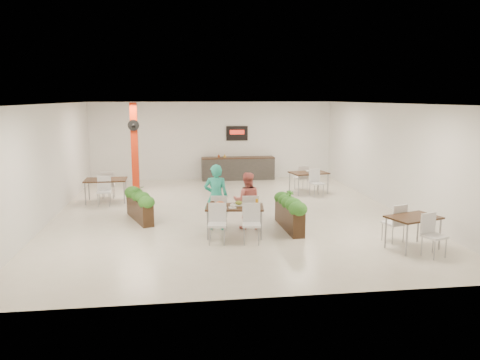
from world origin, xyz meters
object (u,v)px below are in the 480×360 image
red_column (135,146)px  planter_left (139,202)px  side_table_c (413,222)px  diner_woman (247,201)px  main_table (234,211)px  diner_man (216,197)px  service_counter (238,168)px  side_table_b (309,175)px  planter_right (289,210)px  side_table_a (106,183)px

red_column → planter_left: red_column is taller
red_column → side_table_c: 10.24m
diner_woman → planter_left: bearing=-15.4°
diner_woman → side_table_c: 4.08m
main_table → diner_man: diner_man is taller
red_column → planter_left: 4.45m
service_counter → diner_woman: size_ratio=2.03×
diner_woman → side_table_b: size_ratio=0.88×
main_table → planter_left: 3.06m
main_table → diner_woman: bearing=57.9°
diner_woman → planter_right: 1.13m
service_counter → side_table_b: bearing=-55.1°
service_counter → planter_right: (0.37, -7.54, 0.01)m
red_column → side_table_c: bearing=-48.6°
planter_right → side_table_b: size_ratio=1.16×
side_table_a → side_table_c: 9.58m
main_table → planter_right: (1.49, 0.46, -0.14)m
planter_right → side_table_b: planter_right is taller
red_column → main_table: size_ratio=1.81×
diner_man → main_table: bearing=128.4°
diner_woman → side_table_a: diner_woman is taller
diner_woman → planter_right: (1.08, -0.19, -0.24)m
main_table → side_table_a: size_ratio=1.08×
service_counter → side_table_a: 6.02m
main_table → diner_man: size_ratio=1.04×
side_table_c → planter_right: bearing=121.7°
side_table_a → side_table_c: (7.56, -5.89, -0.02)m
side_table_c → planter_left: bearing=133.2°
side_table_b → diner_man: bearing=-142.3°
side_table_b → service_counter: bearing=113.3°
main_table → side_table_b: size_ratio=1.06×
side_table_b → side_table_a: bearing=172.7°
planter_left → service_counter: bearing=60.0°
red_column → side_table_c: (6.74, -7.64, -1.02)m
diner_woman → planter_right: bearing=177.4°
main_table → planter_left: size_ratio=0.99×
side_table_b → red_column: bearing=157.2°
planter_left → side_table_c: (6.29, -3.36, 0.12)m
side_table_b → side_table_c: 6.44m
planter_left → side_table_b: planter_left is taller
service_counter → diner_woman: (-0.71, -7.34, 0.25)m
planter_left → planter_right: bearing=-19.6°
red_column → diner_woman: (3.29, -5.48, -0.90)m
planter_right → red_column: bearing=127.6°
side_table_a → service_counter: bearing=35.2°
red_column → service_counter: red_column is taller
main_table → diner_woman: size_ratio=1.20×
planter_left → side_table_a: size_ratio=1.10×
side_table_b → planter_left: bearing=-163.4°
main_table → diner_man: 0.79m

